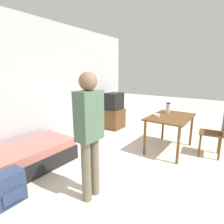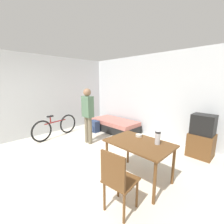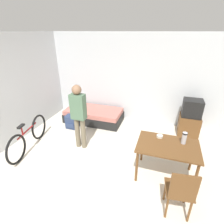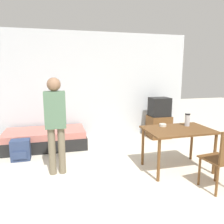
{
  "view_description": "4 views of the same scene",
  "coord_description": "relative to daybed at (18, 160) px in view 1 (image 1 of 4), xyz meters",
  "views": [
    {
      "loc": [
        -2.13,
        0.13,
        1.62
      ],
      "look_at": [
        0.41,
        1.96,
        0.92
      ],
      "focal_mm": 28.0,
      "sensor_mm": 36.0,
      "label": 1
    },
    {
      "loc": [
        2.9,
        -0.96,
        1.83
      ],
      "look_at": [
        0.15,
        1.78,
        1.04
      ],
      "focal_mm": 24.0,
      "sensor_mm": 36.0,
      "label": 2
    },
    {
      "loc": [
        1.27,
        -1.73,
        2.72
      ],
      "look_at": [
        0.14,
        1.73,
        1.01
      ],
      "focal_mm": 28.0,
      "sensor_mm": 36.0,
      "label": 3
    },
    {
      "loc": [
        -0.61,
        -2.08,
        1.74
      ],
      "look_at": [
        0.43,
        1.91,
        0.96
      ],
      "focal_mm": 35.0,
      "sensor_mm": 36.0,
      "label": 4
    }
  ],
  "objects": [
    {
      "name": "tv",
      "position": [
        2.88,
        0.08,
        0.29
      ],
      "size": [
        0.55,
        0.49,
        1.06
      ],
      "color": "brown",
      "rests_on": "ground_plane"
    },
    {
      "name": "dining_table",
      "position": [
        2.32,
        -1.76,
        0.45
      ],
      "size": [
        1.16,
        0.77,
        0.74
      ],
      "color": "brown",
      "rests_on": "ground_plane"
    },
    {
      "name": "person_standing",
      "position": [
        0.25,
        -1.4,
        0.75
      ],
      "size": [
        0.34,
        0.22,
        1.64
      ],
      "color": "#6B604C",
      "rests_on": "ground_plane"
    },
    {
      "name": "wall_back",
      "position": [
        0.89,
        0.56,
        1.15
      ],
      "size": [
        5.77,
        0.06,
        2.7
      ],
      "color": "silver",
      "rests_on": "ground_plane"
    },
    {
      "name": "wooden_chair",
      "position": [
        2.56,
        -2.59,
        0.33
      ],
      "size": [
        0.46,
        0.46,
        0.95
      ],
      "color": "brown",
      "rests_on": "ground_plane"
    },
    {
      "name": "thermos_flask",
      "position": [
        2.6,
        -1.6,
        0.67
      ],
      "size": [
        0.09,
        0.09,
        0.24
      ],
      "color": "#B7B7BC",
      "rests_on": "dining_table"
    },
    {
      "name": "mate_bowl",
      "position": [
        2.15,
        -1.52,
        0.56
      ],
      "size": [
        0.13,
        0.13,
        0.05
      ],
      "color": "beige",
      "rests_on": "dining_table"
    },
    {
      "name": "backpack",
      "position": [
        -0.44,
        -0.63,
        0.0
      ],
      "size": [
        0.36,
        0.27,
        0.41
      ],
      "color": "navy",
      "rests_on": "ground_plane"
    },
    {
      "name": "daybed",
      "position": [
        0.0,
        0.0,
        0.0
      ],
      "size": [
        1.83,
        0.89,
        0.41
      ],
      "color": "black",
      "rests_on": "ground_plane"
    }
  ]
}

